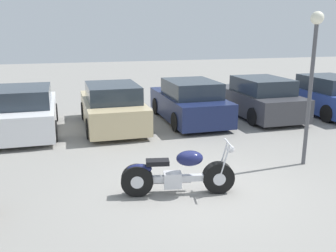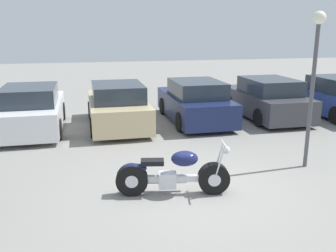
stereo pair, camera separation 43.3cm
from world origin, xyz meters
name	(u,v)px [view 1 (the left image)]	position (x,y,z in m)	size (l,w,h in m)	color
ground_plane	(200,188)	(0.00, 0.00, 0.00)	(60.00, 60.00, 0.00)	gray
motorcycle	(177,174)	(-0.52, -0.11, 0.41)	(2.20, 0.83, 1.02)	black
parked_car_white	(25,112)	(-3.71, 5.42, 0.66)	(1.86, 4.08, 1.43)	white
parked_car_champagne	(112,107)	(-1.04, 5.38, 0.66)	(1.86, 4.08, 1.43)	#C6B284
parked_car_navy	(189,102)	(1.63, 5.48, 0.66)	(1.86, 4.08, 1.43)	#19234C
parked_car_dark_grey	(259,99)	(4.31, 5.46, 0.66)	(1.86, 4.08, 1.43)	#3D3D42
parked_car_blue	(326,96)	(6.98, 5.19, 0.66)	(1.86, 4.08, 1.43)	#2D479E
lamp_post	(313,61)	(2.87, 0.66, 2.44)	(0.29, 0.29, 3.50)	#4C4C51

